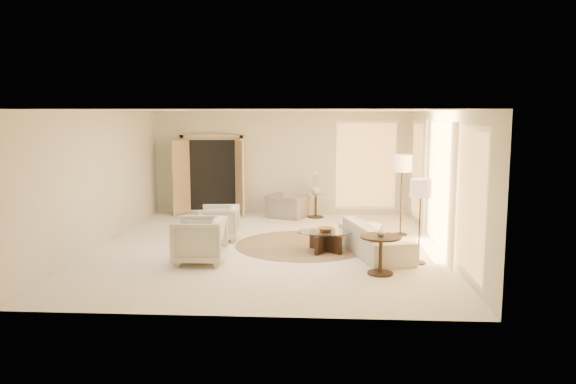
# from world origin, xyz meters

# --- Properties ---
(room) EXTENTS (7.04, 8.04, 2.83)m
(room) POSITION_xyz_m (0.00, 0.00, 1.40)
(room) COLOR #F0E5D0
(room) RESTS_ON ground
(windows_right) EXTENTS (0.10, 6.40, 2.40)m
(windows_right) POSITION_xyz_m (3.45, 0.10, 1.35)
(windows_right) COLOR #EFB35F
(windows_right) RESTS_ON room
(window_back_corner) EXTENTS (1.70, 0.10, 2.40)m
(window_back_corner) POSITION_xyz_m (2.30, 3.95, 1.35)
(window_back_corner) COLOR #EFB35F
(window_back_corner) RESTS_ON room
(curtains_right) EXTENTS (0.06, 5.20, 2.60)m
(curtains_right) POSITION_xyz_m (3.40, 1.00, 1.30)
(curtains_right) COLOR beige
(curtains_right) RESTS_ON room
(french_doors) EXTENTS (1.95, 0.66, 2.16)m
(french_doors) POSITION_xyz_m (-1.90, 3.82, 1.07)
(french_doors) COLOR tan
(french_doors) RESTS_ON room
(area_rug) EXTENTS (3.32, 3.32, 0.01)m
(area_rug) POSITION_xyz_m (0.73, 0.22, 0.01)
(area_rug) COLOR #483421
(area_rug) RESTS_ON room
(sofa) EXTENTS (1.39, 2.33, 0.64)m
(sofa) POSITION_xyz_m (2.17, -0.48, 0.32)
(sofa) COLOR beige
(sofa) RESTS_ON room
(armchair_left) EXTENTS (0.81, 0.86, 0.83)m
(armchair_left) POSITION_xyz_m (-1.12, 0.60, 0.42)
(armchair_left) COLOR beige
(armchair_left) RESTS_ON room
(armchair_right) EXTENTS (0.86, 0.91, 0.93)m
(armchair_right) POSITION_xyz_m (-1.14, -1.29, 0.46)
(armchair_right) COLOR beige
(armchair_right) RESTS_ON room
(accent_chair) EXTENTS (1.11, 0.94, 0.82)m
(accent_chair) POSITION_xyz_m (0.21, 3.30, 0.41)
(accent_chair) COLOR gray
(accent_chair) RESTS_ON room
(coffee_table) EXTENTS (1.30, 1.30, 0.41)m
(coffee_table) POSITION_xyz_m (1.19, -0.31, 0.26)
(coffee_table) COLOR black
(coffee_table) RESTS_ON room
(end_table) EXTENTS (0.71, 0.71, 0.67)m
(end_table) POSITION_xyz_m (2.13, -1.84, 0.46)
(end_table) COLOR black
(end_table) RESTS_ON room
(side_table) EXTENTS (0.55, 0.55, 0.64)m
(side_table) POSITION_xyz_m (0.96, 3.40, 0.39)
(side_table) COLOR #2D241B
(side_table) RESTS_ON room
(floor_lamp_near) EXTENTS (0.44, 0.44, 1.83)m
(floor_lamp_near) POSITION_xyz_m (2.90, 1.33, 1.56)
(floor_lamp_near) COLOR #2D241B
(floor_lamp_near) RESTS_ON room
(floor_lamp_far) EXTENTS (0.38, 0.38, 1.57)m
(floor_lamp_far) POSITION_xyz_m (2.90, -1.10, 1.33)
(floor_lamp_far) COLOR #2D241B
(floor_lamp_far) RESTS_ON room
(bowl) EXTENTS (0.33, 0.33, 0.08)m
(bowl) POSITION_xyz_m (1.19, -0.31, 0.45)
(bowl) COLOR brown
(bowl) RESTS_ON coffee_table
(end_vase) EXTENTS (0.19, 0.19, 0.16)m
(end_vase) POSITION_xyz_m (2.13, -1.84, 0.74)
(end_vase) COLOR silver
(end_vase) RESTS_ON end_table
(side_vase) EXTENTS (0.24, 0.24, 0.25)m
(side_vase) POSITION_xyz_m (0.96, 3.40, 0.76)
(side_vase) COLOR silver
(side_vase) RESTS_ON side_table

